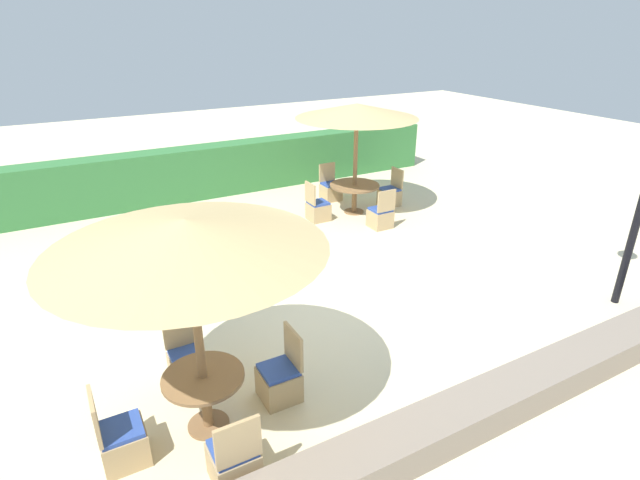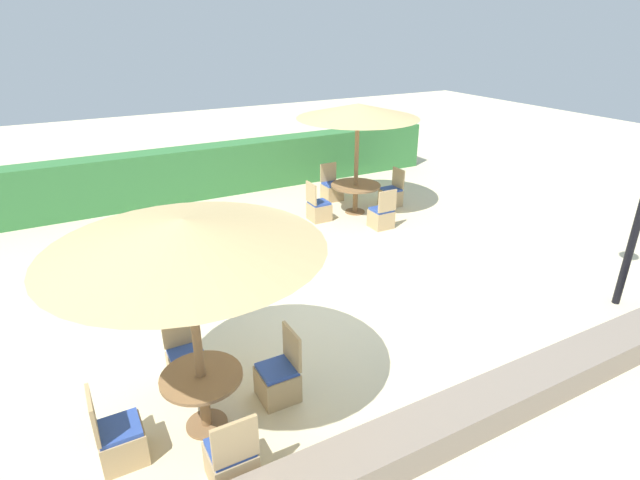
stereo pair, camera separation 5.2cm
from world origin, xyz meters
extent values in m
plane|color=beige|center=(0.00, 0.00, 0.00)|extent=(40.00, 40.00, 0.00)
cube|color=#387A3D|center=(0.00, 6.44, 0.67)|extent=(13.00, 0.70, 1.33)
cube|color=gray|center=(0.00, -3.15, 0.20)|extent=(10.00, 0.56, 0.39)
cylinder|color=black|center=(4.09, -2.24, 1.50)|extent=(0.12, 0.12, 3.00)
cylinder|color=olive|center=(-2.74, -1.68, 1.26)|extent=(0.10, 0.10, 2.51)
cone|color=tan|center=(-2.74, -1.68, 2.43)|extent=(2.80, 2.80, 0.32)
cylinder|color=olive|center=(-2.74, -1.68, 0.01)|extent=(0.48, 0.48, 0.03)
cylinder|color=olive|center=(-2.74, -1.68, 0.34)|extent=(0.12, 0.12, 0.68)
cylinder|color=olive|center=(-2.74, -1.68, 0.70)|extent=(0.92, 0.92, 0.04)
cube|color=tan|center=(-1.81, -1.64, 0.20)|extent=(0.46, 0.46, 0.40)
cube|color=#2D4CA8|center=(-1.81, -1.64, 0.43)|extent=(0.42, 0.42, 0.05)
cube|color=tan|center=(-1.60, -1.64, 0.69)|extent=(0.04, 0.46, 0.48)
cube|color=tan|center=(-3.65, -1.73, 0.20)|extent=(0.46, 0.46, 0.40)
cube|color=#2D4CA8|center=(-3.65, -1.73, 0.43)|extent=(0.42, 0.42, 0.05)
cube|color=tan|center=(-3.86, -1.73, 0.69)|extent=(0.04, 0.46, 0.48)
cube|color=tan|center=(-2.71, -0.82, 0.20)|extent=(0.46, 0.46, 0.40)
cube|color=#2D4CA8|center=(-2.71, -0.82, 0.43)|extent=(0.42, 0.42, 0.05)
cube|color=tan|center=(-2.71, -0.61, 0.69)|extent=(0.46, 0.04, 0.48)
cube|color=tan|center=(-2.72, -2.53, 0.20)|extent=(0.46, 0.46, 0.40)
cube|color=#2D4CA8|center=(-2.72, -2.53, 0.43)|extent=(0.42, 0.42, 0.05)
cube|color=tan|center=(-2.72, -2.74, 0.69)|extent=(0.46, 0.04, 0.48)
cylinder|color=olive|center=(2.52, 3.46, 1.26)|extent=(0.10, 0.10, 2.53)
cone|color=tan|center=(2.52, 3.46, 2.45)|extent=(2.81, 2.81, 0.32)
cylinder|color=olive|center=(2.52, 3.46, 0.01)|extent=(0.48, 0.48, 0.03)
cylinder|color=olive|center=(2.52, 3.46, 0.33)|extent=(0.12, 0.12, 0.67)
cylinder|color=olive|center=(2.52, 3.46, 0.69)|extent=(1.19, 1.19, 0.04)
cube|color=tan|center=(2.49, 4.54, 0.20)|extent=(0.46, 0.46, 0.40)
cube|color=#2D4CA8|center=(2.49, 4.54, 0.43)|extent=(0.42, 0.42, 0.05)
cube|color=tan|center=(2.49, 4.75, 0.69)|extent=(0.46, 0.04, 0.48)
cube|color=tan|center=(1.51, 3.44, 0.20)|extent=(0.46, 0.46, 0.40)
cube|color=#2D4CA8|center=(1.51, 3.44, 0.43)|extent=(0.42, 0.42, 0.05)
cube|color=tan|center=(1.30, 3.44, 0.69)|extent=(0.04, 0.46, 0.48)
cube|color=tan|center=(2.53, 2.37, 0.20)|extent=(0.46, 0.46, 0.40)
cube|color=#2D4CA8|center=(2.53, 2.37, 0.43)|extent=(0.42, 0.42, 0.05)
cube|color=tan|center=(2.53, 2.16, 0.69)|extent=(0.46, 0.04, 0.48)
cube|color=tan|center=(3.58, 3.46, 0.20)|extent=(0.46, 0.46, 0.40)
cube|color=#2D4CA8|center=(3.58, 3.46, 0.43)|extent=(0.42, 0.42, 0.05)
cube|color=tan|center=(3.79, 3.46, 0.69)|extent=(0.04, 0.46, 0.48)
camera|label=1|loc=(-3.74, -6.19, 4.34)|focal=28.00mm
camera|label=2|loc=(-3.69, -6.22, 4.34)|focal=28.00mm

